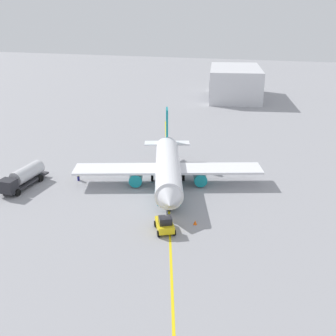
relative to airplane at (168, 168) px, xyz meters
name	(u,v)px	position (x,y,z in m)	size (l,w,h in m)	color
ground_plane	(168,185)	(0.42, 0.14, -2.79)	(400.00, 400.00, 0.00)	#939399
airplane	(168,168)	(0.00, 0.00, 0.00)	(28.36, 30.37, 9.96)	white
fuel_tanker	(24,177)	(7.98, -21.72, -1.07)	(9.83, 2.86, 3.15)	#2D2D33
pushback_tug	(165,224)	(14.81, 4.31, -1.78)	(4.12, 3.62, 2.20)	yellow
refueling_worker	(78,176)	(2.99, -14.78, -1.97)	(0.63, 0.61, 1.71)	navy
safety_cone_nose	(195,222)	(11.90, 7.59, -2.50)	(0.52, 0.52, 0.58)	#F2590F
distant_hangar	(235,83)	(-77.08, -1.59, 2.15)	(31.54, 21.20, 9.89)	silver
taxi_line_marking	(168,185)	(0.42, 0.14, -2.79)	(84.27, 0.30, 0.01)	yellow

